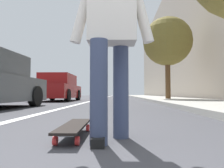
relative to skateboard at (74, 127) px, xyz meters
The scene contains 9 objects.
ground_plane 8.77m from the skateboard, ahead, with size 80.00×80.00×0.00m, color #38383D.
lane_stripe_white 18.80m from the skateboard, ahead, with size 52.00×0.16×0.01m, color silver.
sidewalk_curb 17.13m from the skateboard, 11.79° to the right, with size 52.00×3.20×0.12m, color #9E9B93.
building_facade 22.33m from the skateboard, 16.04° to the right, with size 40.00×1.20×11.50m, color gray.
skateboard is the anchor object (origin of this frame).
skater_person 0.92m from the skateboard, 113.36° to the right, with size 0.47×0.72×1.64m.
parked_car_mid 10.01m from the skateboard, 17.61° to the left, with size 4.23×1.86×1.48m.
traffic_light 20.25m from the skateboard, ahead, with size 0.33×0.28×4.02m.
street_tree_mid 10.73m from the skateboard, 17.64° to the right, with size 2.75×2.75×4.74m.
Camera 1 is at (-0.63, -0.25, 0.39)m, focal length 32.90 mm.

